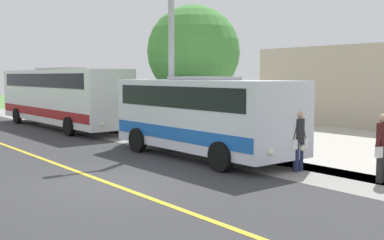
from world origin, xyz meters
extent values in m
plane|color=#548442|center=(0.00, 0.00, 0.00)|extent=(120.00, 120.00, 0.00)
cube|color=#333335|center=(0.00, 0.00, 0.00)|extent=(8.00, 100.00, 0.01)
cube|color=gray|center=(-5.20, 0.00, 0.00)|extent=(2.40, 100.00, 0.01)
cube|color=gold|center=(0.00, 0.00, 0.01)|extent=(0.16, 100.00, 0.00)
cube|color=silver|center=(-4.55, -1.68, 1.51)|extent=(2.51, 7.36, 2.31)
cube|color=blue|center=(-4.55, -1.68, 0.90)|extent=(2.55, 7.22, 0.44)
cube|color=black|center=(-4.55, -1.68, 2.11)|extent=(2.55, 6.63, 0.70)
cube|color=gray|center=(-4.55, -1.68, 2.72)|extent=(1.51, 2.21, 0.12)
cylinder|color=black|center=(-5.81, 0.60, 0.45)|extent=(0.25, 0.90, 0.90)
cylinder|color=black|center=(-3.30, 0.60, 0.45)|extent=(0.25, 0.90, 0.90)
cylinder|color=black|center=(-5.81, -3.97, 0.45)|extent=(0.25, 0.90, 0.90)
cylinder|color=black|center=(-3.30, -3.97, 0.45)|extent=(0.25, 0.90, 0.90)
sphere|color=#F2EACC|center=(-5.24, 2.02, 0.70)|extent=(0.20, 0.20, 0.20)
sphere|color=#F2EACC|center=(-3.86, 2.02, 0.70)|extent=(0.20, 0.20, 0.20)
cube|color=white|center=(-4.45, -13.65, 1.73)|extent=(2.30, 11.78, 2.76)
cube|color=maroon|center=(-4.45, -13.65, 0.90)|extent=(2.34, 11.54, 0.44)
cube|color=black|center=(-4.45, -13.65, 2.56)|extent=(2.34, 10.60, 0.70)
cube|color=gray|center=(-4.45, -13.65, 3.17)|extent=(1.38, 3.53, 0.12)
cylinder|color=black|center=(-5.60, -10.00, 0.45)|extent=(0.25, 0.90, 0.90)
cylinder|color=black|center=(-3.30, -10.00, 0.45)|extent=(0.25, 0.90, 0.90)
cylinder|color=black|center=(-5.60, -17.30, 0.45)|extent=(0.25, 0.90, 0.90)
cylinder|color=black|center=(-3.30, -17.30, 0.45)|extent=(0.25, 0.90, 0.90)
sphere|color=#F2EACC|center=(-5.08, -7.74, 0.70)|extent=(0.20, 0.20, 0.20)
sphere|color=#F2EACC|center=(-3.82, -7.74, 0.70)|extent=(0.20, 0.20, 0.20)
cylinder|color=#262628|center=(-5.82, 4.27, 0.44)|extent=(0.18, 0.18, 0.88)
cylinder|color=#262628|center=(-5.62, 4.27, 0.44)|extent=(0.18, 0.18, 0.88)
cylinder|color=#4C1919|center=(-5.72, 4.27, 1.24)|extent=(0.34, 0.34, 0.70)
sphere|color=tan|center=(-5.72, 4.27, 1.71)|extent=(0.24, 0.24, 0.24)
cylinder|color=#4C1919|center=(-5.53, 4.27, 1.27)|extent=(0.29, 0.10, 0.63)
cube|color=white|center=(-5.46, 4.32, 0.84)|extent=(0.20, 0.12, 0.28)
cylinder|color=#1E2347|center=(-5.25, 1.95, 0.44)|extent=(0.18, 0.18, 0.87)
cylinder|color=#1E2347|center=(-5.05, 1.95, 0.44)|extent=(0.18, 0.18, 0.87)
cylinder|color=#262628|center=(-5.15, 1.95, 1.22)|extent=(0.34, 0.34, 0.69)
sphere|color=tan|center=(-5.15, 1.95, 1.68)|extent=(0.24, 0.24, 0.24)
cylinder|color=#262628|center=(-5.33, 1.95, 1.25)|extent=(0.29, 0.10, 0.62)
cube|color=white|center=(-5.41, 2.00, 0.82)|extent=(0.20, 0.12, 0.28)
cylinder|color=#262628|center=(-4.97, 1.95, 1.25)|extent=(0.29, 0.10, 0.62)
cube|color=white|center=(-4.89, 2.00, 0.82)|extent=(0.20, 0.12, 0.28)
cylinder|color=#9E9EA3|center=(-5.00, -4.18, 3.60)|extent=(0.24, 0.24, 7.20)
cylinder|color=#4C3826|center=(-7.40, -5.82, 1.16)|extent=(0.36, 0.36, 2.33)
sphere|color=#478C3D|center=(-7.40, -5.82, 3.87)|extent=(4.13, 4.13, 4.13)
camera|label=1|loc=(5.88, 10.83, 2.82)|focal=44.42mm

